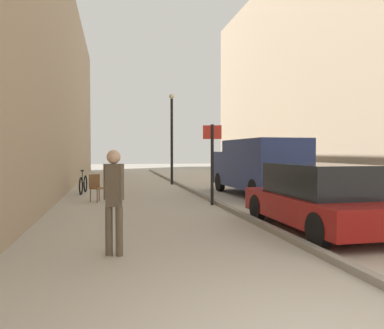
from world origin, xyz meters
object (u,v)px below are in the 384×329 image
at_px(street_sign_post, 212,157).
at_px(bicycle_leaning, 83,184).
at_px(pedestrian_main_foreground, 114,195).
at_px(delivery_van, 257,165).
at_px(cafe_chair_near_window, 97,186).
at_px(lamp_post, 172,133).
at_px(parked_car, 318,198).

distance_m(street_sign_post, bicycle_leaning, 6.25).
bearing_deg(pedestrian_main_foreground, bicycle_leaning, 115.22).
height_order(delivery_van, bicycle_leaning, delivery_van).
bearing_deg(delivery_van, bicycle_leaning, 160.12).
distance_m(pedestrian_main_foreground, cafe_chair_near_window, 7.18).
distance_m(pedestrian_main_foreground, delivery_van, 9.45).
xyz_separation_m(street_sign_post, lamp_post, (-0.09, 7.96, 1.18)).
bearing_deg(lamp_post, bicycle_leaning, -139.58).
relative_size(bicycle_leaning, cafe_chair_near_window, 1.88).
relative_size(delivery_van, bicycle_leaning, 3.15).
xyz_separation_m(parked_car, bicycle_leaning, (-5.58, 8.69, -0.33)).
bearing_deg(delivery_van, parked_car, -101.45).
relative_size(pedestrian_main_foreground, bicycle_leaning, 0.99).
bearing_deg(cafe_chair_near_window, pedestrian_main_foreground, 54.63).
height_order(street_sign_post, lamp_post, lamp_post).
bearing_deg(delivery_van, lamp_post, 111.19).
height_order(pedestrian_main_foreground, delivery_van, delivery_van).
xyz_separation_m(parked_car, street_sign_post, (-1.24, 4.35, 0.83)).
relative_size(street_sign_post, cafe_chair_near_window, 2.77).
height_order(pedestrian_main_foreground, cafe_chair_near_window, pedestrian_main_foreground).
height_order(delivery_van, lamp_post, lamp_post).
xyz_separation_m(parked_car, cafe_chair_near_window, (-4.94, 5.94, -0.17)).
xyz_separation_m(bicycle_leaning, cafe_chair_near_window, (0.64, -2.75, 0.17)).
height_order(bicycle_leaning, cafe_chair_near_window, bicycle_leaning).
height_order(delivery_van, street_sign_post, street_sign_post).
bearing_deg(street_sign_post, delivery_van, -123.08).
relative_size(pedestrian_main_foreground, lamp_post, 0.37).
xyz_separation_m(delivery_van, street_sign_post, (-2.36, -2.14, 0.36)).
bearing_deg(bicycle_leaning, street_sign_post, -39.60).
bearing_deg(bicycle_leaning, lamp_post, 45.92).
distance_m(parked_car, street_sign_post, 4.60).
relative_size(lamp_post, cafe_chair_near_window, 5.06).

